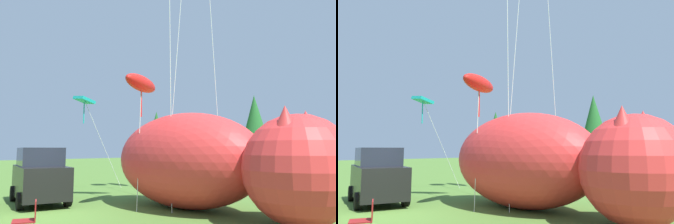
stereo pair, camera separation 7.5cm
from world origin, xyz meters
TOP-DOWN VIEW (x-y plane):
  - ground_plane at (0.00, 0.00)m, footprint 120.00×120.00m
  - parked_car at (-2.39, 1.16)m, footprint 4.18×2.80m
  - folding_chair at (2.39, -1.54)m, footprint 0.71×0.71m
  - inflatable_cat at (3.74, 4.12)m, footprint 9.13×3.89m
  - kite_red_lizard at (1.22, 3.28)m, footprint 1.45×2.48m
  - kite_teal_diamond at (-4.97, 4.88)m, footprint 1.35×2.50m
  - horizon_tree_east at (-23.95, 30.49)m, footprint 3.32×3.32m
  - horizon_tree_west at (-8.76, 32.49)m, footprint 3.78×3.78m

SIDE VIEW (x-z plane):
  - ground_plane at x=0.00m, z-range 0.00..0.00m
  - folding_chair at x=2.39m, z-range 0.06..0.95m
  - parked_car at x=-2.39m, z-range -0.03..2.17m
  - inflatable_cat at x=3.74m, z-range -0.13..3.35m
  - kite_red_lizard at x=1.22m, z-range 2.17..7.17m
  - kite_teal_diamond at x=-4.97m, z-range 2.24..7.32m
  - horizon_tree_east at x=-23.95m, z-range 0.90..8.82m
  - horizon_tree_west at x=-8.76m, z-range 1.03..10.06m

